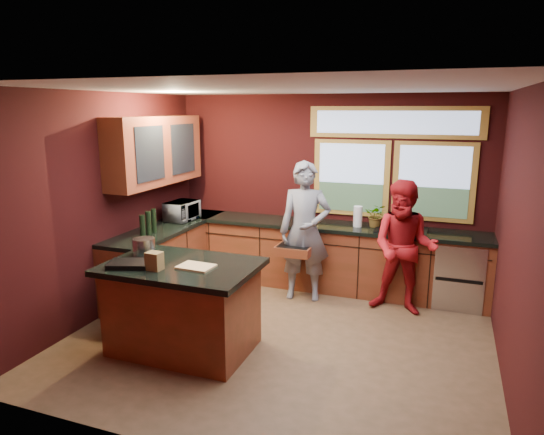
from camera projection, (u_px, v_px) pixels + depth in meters
The scene contains 14 objects.
floor at pixel (280, 337), 5.42m from camera, with size 4.50×4.50×0.00m, color brown.
room_shell at pixel (241, 171), 5.52m from camera, with size 4.52×4.02×2.71m.
back_counter at pixel (334, 257), 6.80m from camera, with size 4.50×0.64×0.93m.
left_counter at pixel (169, 258), 6.75m from camera, with size 0.64×2.30×0.93m.
island at pixel (183, 306), 5.07m from camera, with size 1.55×1.05×0.95m.
person_grey at pixel (305, 231), 6.36m from camera, with size 0.67×0.44×1.85m, color slate.
person_red at pixel (404, 248), 5.93m from camera, with size 0.81×0.63×1.67m, color maroon.
microwave at pixel (182, 211), 6.94m from camera, with size 0.49×0.33×0.27m, color #999999.
potted_plant at pixel (376, 216), 6.53m from camera, with size 0.29×0.25×0.32m, color #999999.
paper_towel at pixel (358, 216), 6.57m from camera, with size 0.12×0.12×0.28m, color white.
cutting_board at pixel (196, 267), 4.85m from camera, with size 0.35×0.25×0.02m, color tan.
stock_pot at pixel (144, 246), 5.27m from camera, with size 0.24×0.24×0.18m, color silver.
paper_bag at pixel (154, 261), 4.77m from camera, with size 0.15×0.12×0.18m, color brown.
black_tray at pixel (129, 264), 4.88m from camera, with size 0.40×0.28×0.05m, color black.
Camera 1 is at (1.64, -4.71, 2.51)m, focal length 32.00 mm.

